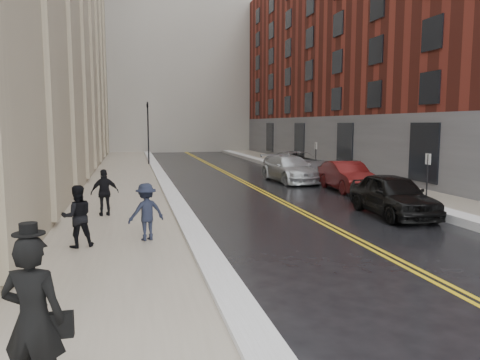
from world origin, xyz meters
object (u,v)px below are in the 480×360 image
car_black (393,195)px  car_silver_near (290,169)px  car_silver_far (298,164)px  pedestrian_a (77,216)px  pedestrian_main (33,321)px  pedestrian_c (105,192)px  pedestrian_b (146,212)px  car_maroon (347,176)px

car_black → car_silver_near: size_ratio=0.87×
car_silver_far → pedestrian_a: bearing=-134.9°
pedestrian_main → pedestrian_c: 11.69m
car_silver_far → pedestrian_a: size_ratio=3.49×
car_black → pedestrian_main: pedestrian_main is taller
pedestrian_c → pedestrian_b: bearing=95.6°
pedestrian_b → pedestrian_main: bearing=58.2°
car_silver_near → pedestrian_b: bearing=-128.6°
pedestrian_c → car_silver_far: bearing=-147.6°
car_black → car_maroon: size_ratio=1.01×
car_maroon → pedestrian_b: size_ratio=2.83×
pedestrian_a → pedestrian_c: 4.35m
car_black → pedestrian_c: (-10.47, 1.71, 0.20)m
pedestrian_a → car_silver_far: bearing=-141.3°
pedestrian_a → car_maroon: bearing=-157.8°
car_silver_near → pedestrian_a: size_ratio=3.20×
pedestrian_a → car_silver_near: bearing=-142.9°
pedestrian_main → car_maroon: bearing=-108.9°
car_silver_far → pedestrian_c: pedestrian_c is taller
car_maroon → car_silver_far: (-0.09, 7.07, 0.05)m
pedestrian_main → pedestrian_c: pedestrian_main is taller
pedestrian_main → pedestrian_a: bearing=-70.6°
car_black → pedestrian_c: bearing=174.2°
car_black → car_maroon: bearing=82.3°
car_black → pedestrian_a: size_ratio=2.77×
car_maroon → car_silver_near: bearing=113.7°
car_black → pedestrian_c: size_ratio=2.77×
car_maroon → pedestrian_main: (-11.94, -16.45, 0.42)m
car_silver_near → car_silver_far: 3.18m
car_black → pedestrian_a: pedestrian_a is taller
car_black → pedestrian_a: bearing=-163.1°
pedestrian_b → car_silver_near: bearing=-144.8°
car_black → car_silver_near: car_black is taller
pedestrian_main → pedestrian_c: (0.19, 11.69, -0.19)m
car_black → car_silver_near: 10.77m
pedestrian_main → car_silver_far: bearing=-99.6°
car_black → car_silver_near: (-0.32, 10.76, -0.01)m
pedestrian_a → pedestrian_b: 1.86m
pedestrian_a → pedestrian_c: (0.49, 4.33, 0.00)m
pedestrian_main → pedestrian_b: (1.52, 7.72, -0.21)m
pedestrian_main → pedestrian_a: size_ratio=1.23×
car_maroon → pedestrian_b: (-10.42, -8.73, 0.21)m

